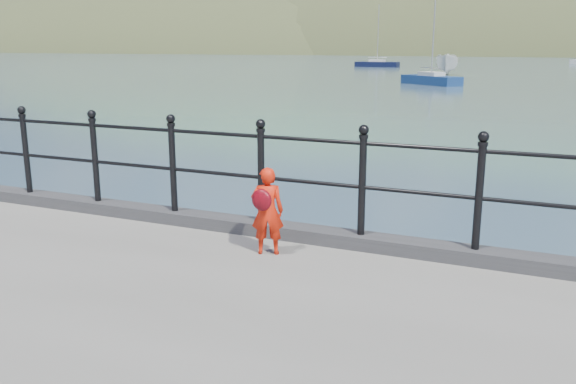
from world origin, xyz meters
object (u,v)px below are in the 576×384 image
at_px(child, 267,210).
at_px(launch_white, 447,64).
at_px(sailboat_left, 377,64).
at_px(sailboat_port, 431,80).
at_px(railing, 310,169).

distance_m(child, launch_white, 58.89).
height_order(sailboat_left, sailboat_port, sailboat_left).
height_order(railing, child, railing).
height_order(child, sailboat_port, sailboat_port).
height_order(child, launch_white, launch_white).
xyz_separation_m(railing, child, (-0.24, -0.59, -0.35)).
bearing_deg(child, sailboat_left, -97.14).
distance_m(child, sailboat_port, 44.01).
bearing_deg(launch_white, sailboat_left, 117.38).
bearing_deg(railing, sailboat_left, 105.07).
relative_size(launch_white, sailboat_port, 0.73).
bearing_deg(sailboat_left, railing, -73.11).
distance_m(railing, launch_white, 58.33).
bearing_deg(launch_white, child, -88.18).
bearing_deg(launch_white, railing, -87.86).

